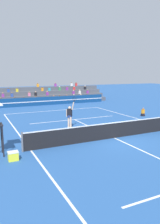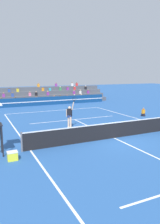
{
  "view_description": "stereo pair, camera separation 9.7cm",
  "coord_description": "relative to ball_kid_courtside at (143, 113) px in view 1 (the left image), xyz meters",
  "views": [
    {
      "loc": [
        -8.02,
        -11.48,
        4.18
      ],
      "look_at": [
        -0.49,
        4.21,
        1.1
      ],
      "focal_mm": 35.0,
      "sensor_mm": 36.0,
      "label": 1
    },
    {
      "loc": [
        -7.93,
        -11.52,
        4.18
      ],
      "look_at": [
        -0.49,
        4.21,
        1.1
      ],
      "focal_mm": 35.0,
      "sensor_mm": 36.0,
      "label": 2
    }
  ],
  "objects": [
    {
      "name": "tennis_net",
      "position": [
        -6.83,
        -5.01,
        0.21
      ],
      "size": [
        12.0,
        0.1,
        1.1
      ],
      "color": "slate",
      "rests_on": "ground"
    },
    {
      "name": "court_lines",
      "position": [
        -6.83,
        -5.01,
        -0.33
      ],
      "size": [
        11.1,
        23.9,
        0.01
      ],
      "color": "white",
      "rests_on": "ground"
    },
    {
      "name": "tennis_ball",
      "position": [
        -6.03,
        -3.61,
        -0.3
      ],
      "size": [
        0.07,
        0.07,
        0.07
      ],
      "primitive_type": "sphere",
      "color": "#C6DB33",
      "rests_on": "ground"
    },
    {
      "name": "sponsor_banner_wall",
      "position": [
        -6.83,
        11.59,
        0.22
      ],
      "size": [
        18.0,
        0.26,
        1.1
      ],
      "color": "navy",
      "rests_on": "ground"
    },
    {
      "name": "tennis_player",
      "position": [
        -8.46,
        -1.35,
        0.66
      ],
      "size": [
        0.61,
        0.7,
        2.5
      ],
      "color": "beige",
      "rests_on": "ground"
    },
    {
      "name": "ball_kid_courtside",
      "position": [
        0.0,
        0.0,
        0.0
      ],
      "size": [
        0.3,
        0.36,
        0.84
      ],
      "color": "black",
      "rests_on": "ground"
    },
    {
      "name": "ground_plane",
      "position": [
        -6.83,
        -5.01,
        -0.33
      ],
      "size": [
        120.0,
        120.0,
        0.0
      ],
      "primitive_type": "plane",
      "color": "#285699"
    },
    {
      "name": "bleacher_stand",
      "position": [
        -6.83,
        14.76,
        0.5
      ],
      "size": [
        20.6,
        3.8,
        2.83
      ],
      "color": "#4C515B",
      "rests_on": "ground"
    },
    {
      "name": "equipment_cooler",
      "position": [
        -13.43,
        -6.01,
        -0.1
      ],
      "size": [
        0.5,
        0.38,
        0.45
      ],
      "color": "yellow",
      "rests_on": "ground"
    }
  ]
}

